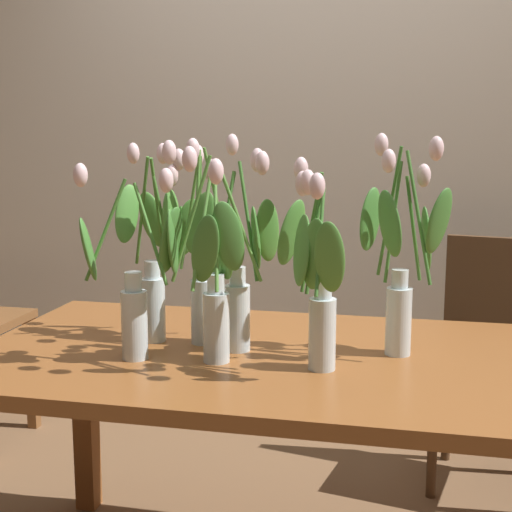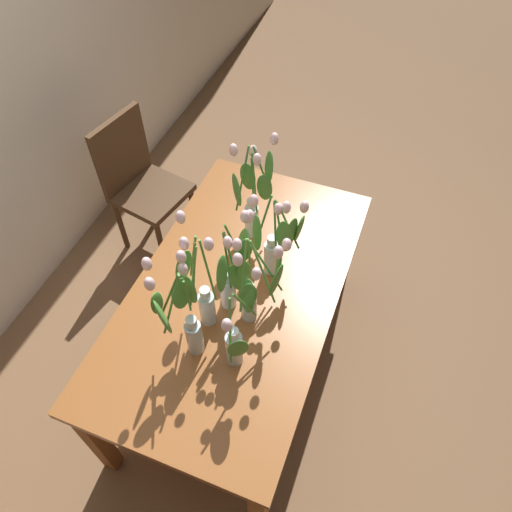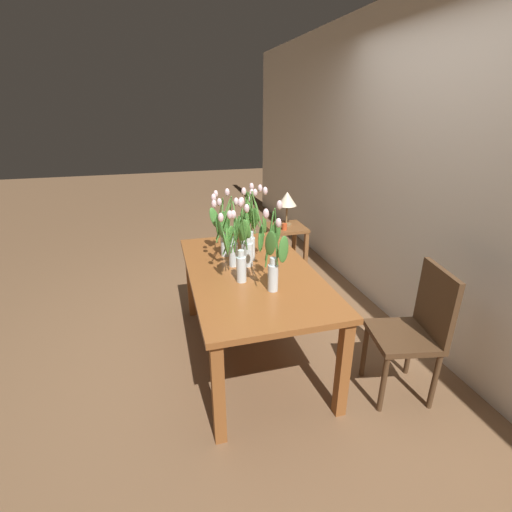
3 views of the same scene
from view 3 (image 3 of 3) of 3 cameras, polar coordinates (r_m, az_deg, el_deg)
name	(u,v)px [view 3 (image 3 of 3)]	position (r m, az deg, el deg)	size (l,w,h in m)	color
ground_plane	(252,353)	(3.05, -0.66, -15.02)	(18.00, 18.00, 0.00)	brown
room_wall_rear	(434,177)	(3.16, 26.21, 11.05)	(9.00, 0.10, 2.70)	silver
dining_table	(251,282)	(2.70, -0.72, -4.04)	(1.60, 0.90, 0.74)	brown
tulip_vase_0	(273,257)	(2.28, 2.64, -0.10)	(0.26, 0.20, 0.58)	silver
tulip_vase_1	(223,235)	(2.87, -5.20, 3.30)	(0.28, 0.15, 0.51)	silver
tulip_vase_2	(237,251)	(2.42, -3.03, 0.80)	(0.20, 0.22, 0.52)	silver
tulip_vase_3	(245,241)	(2.66, -1.75, 2.41)	(0.20, 0.16, 0.54)	silver
tulip_vase_4	(252,230)	(2.78, -0.69, 4.04)	(0.20, 0.24, 0.58)	silver
tulip_vase_5	(248,228)	(2.92, -1.19, 4.47)	(0.22, 0.18, 0.55)	silver
tulip_vase_6	(230,237)	(2.65, -4.16, 2.94)	(0.26, 0.26, 0.56)	silver
dining_chair	(416,326)	(2.63, 23.83, -10.06)	(0.47, 0.47, 0.93)	#4C331E
side_table	(285,236)	(4.32, 4.63, 3.20)	(0.44, 0.44, 0.55)	brown
table_lamp	(287,200)	(4.24, 4.90, 8.80)	(0.22, 0.22, 0.40)	olive
pillar_candle	(284,227)	(4.14, 4.49, 4.61)	(0.06, 0.06, 0.07)	#CC4C23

